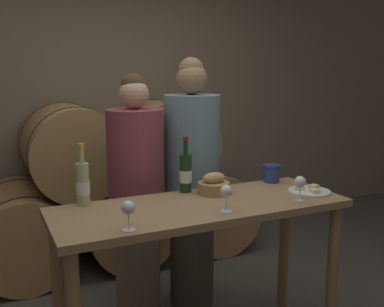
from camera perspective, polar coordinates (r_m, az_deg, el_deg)
name	(u,v)px	position (r m, az deg, el deg)	size (l,w,h in m)	color
stone_wall_back	(99,70)	(4.29, -11.77, 10.39)	(10.00, 0.12, 3.20)	#7F705B
barrel_stack	(119,189)	(3.87, -9.21, -4.47)	(2.30, 0.90, 1.34)	#A87A47
tasting_table	(201,230)	(2.43, 1.17, -9.71)	(1.57, 0.57, 0.90)	#99754C
person_left	(136,198)	(2.89, -7.08, -5.68)	(0.35, 0.35, 1.58)	#756651
person_right	(192,184)	(3.01, -0.02, -3.86)	(0.37, 0.37, 1.68)	#4C4238
wine_bottle_red	(186,173)	(2.58, -0.81, -2.43)	(0.07, 0.07, 0.32)	#193819
wine_bottle_white	(83,184)	(2.40, -13.71, -3.72)	(0.07, 0.07, 0.33)	#ADBC7F
blue_crock	(272,172)	(2.86, 10.07, -2.39)	(0.11, 0.11, 0.11)	navy
bread_basket	(214,185)	(2.56, 2.78, -4.07)	(0.18, 0.18, 0.12)	#A87F4C
cheese_plate	(309,191)	(2.67, 14.66, -4.64)	(0.24, 0.24, 0.04)	white
wine_glass_far_left	(128,209)	(1.99, -8.09, -6.99)	(0.06, 0.06, 0.14)	white
wine_glass_left	(226,192)	(2.23, 4.38, -4.95)	(0.06, 0.06, 0.14)	white
wine_glass_center	(300,183)	(2.47, 13.56, -3.66)	(0.06, 0.06, 0.14)	white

